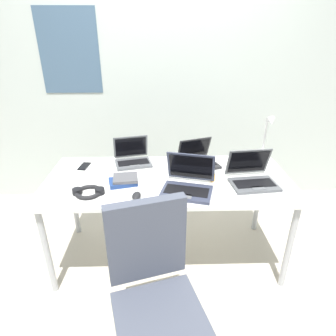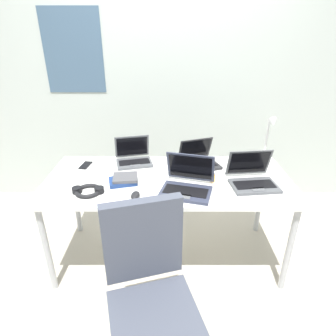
{
  "view_description": "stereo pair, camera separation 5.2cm",
  "coord_description": "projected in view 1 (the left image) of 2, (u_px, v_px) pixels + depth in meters",
  "views": [
    {
      "loc": [
        -0.05,
        -1.88,
        1.72
      ],
      "look_at": [
        0.0,
        0.0,
        0.82
      ],
      "focal_mm": 30.55,
      "sensor_mm": 36.0,
      "label": 1
    },
    {
      "loc": [
        -0.0,
        -1.88,
        1.72
      ],
      "look_at": [
        0.0,
        0.0,
        0.82
      ],
      "focal_mm": 30.55,
      "sensor_mm": 36.0,
      "label": 2
    }
  ],
  "objects": [
    {
      "name": "laptop_near_mouse",
      "position": [
        133.0,
        158.0,
        2.34
      ],
      "size": [
        0.33,
        0.29,
        0.21
      ],
      "color": "#515459",
      "rests_on": "desk"
    },
    {
      "name": "laptop_front_right",
      "position": [
        188.0,
        184.0,
        1.93
      ],
      "size": [
        0.4,
        0.38,
        0.24
      ],
      "color": "#33384C",
      "rests_on": "desk"
    },
    {
      "name": "desk_lamp",
      "position": [
        266.0,
        139.0,
        2.3
      ],
      "size": [
        0.12,
        0.18,
        0.4
      ],
      "color": "white",
      "rests_on": "desk"
    },
    {
      "name": "ground_plane",
      "position": [
        168.0,
        255.0,
        2.44
      ],
      "size": [
        12.0,
        12.0,
        0.0
      ],
      "primitive_type": "plane",
      "color": "#B7AD9E"
    },
    {
      "name": "cell_phone",
      "position": [
        84.0,
        166.0,
        2.29
      ],
      "size": [
        0.08,
        0.14,
        0.01
      ],
      "primitive_type": "cube",
      "rotation": [
        0.0,
        0.0,
        -0.15
      ],
      "color": "black",
      "rests_on": "desk"
    },
    {
      "name": "computer_mouse",
      "position": [
        136.0,
        196.0,
        1.85
      ],
      "size": [
        0.07,
        0.1,
        0.03
      ],
      "primitive_type": "ellipsoid",
      "rotation": [
        0.0,
        0.0,
        -0.12
      ],
      "color": "black",
      "rests_on": "desk"
    },
    {
      "name": "headphones",
      "position": [
        89.0,
        192.0,
        1.9
      ],
      "size": [
        0.21,
        0.18,
        0.04
      ],
      "color": "black",
      "rests_on": "desk"
    },
    {
      "name": "pill_bottle",
      "position": [
        213.0,
        176.0,
        2.06
      ],
      "size": [
        0.04,
        0.04,
        0.08
      ],
      "color": "gold",
      "rests_on": "desk"
    },
    {
      "name": "wall_back",
      "position": [
        165.0,
        78.0,
        2.87
      ],
      "size": [
        6.0,
        0.13,
        2.6
      ],
      "color": "#B2BCB7",
      "rests_on": "ground_plane"
    },
    {
      "name": "desk",
      "position": [
        168.0,
        184.0,
        2.14
      ],
      "size": [
        1.8,
        0.8,
        0.74
      ],
      "color": "white",
      "rests_on": "ground_plane"
    },
    {
      "name": "laptop_mid_desk",
      "position": [
        198.0,
        160.0,
        2.3
      ],
      "size": [
        0.35,
        0.34,
        0.2
      ],
      "color": "#232326",
      "rests_on": "desk"
    },
    {
      "name": "office_chair",
      "position": [
        156.0,
        310.0,
        1.5
      ],
      "size": [
        0.55,
        0.6,
        0.97
      ],
      "color": "black",
      "rests_on": "ground_plane"
    },
    {
      "name": "laptop_near_lamp",
      "position": [
        252.0,
        177.0,
        2.02
      ],
      "size": [
        0.34,
        0.32,
        0.23
      ],
      "color": "#515459",
      "rests_on": "desk"
    },
    {
      "name": "book_stack",
      "position": [
        124.0,
        180.0,
        2.03
      ],
      "size": [
        0.22,
        0.19,
        0.05
      ],
      "color": "navy",
      "rests_on": "desk"
    }
  ]
}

